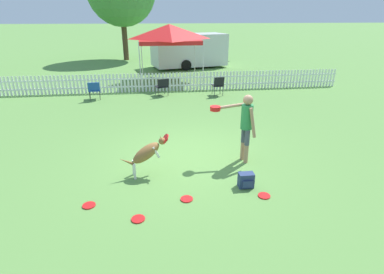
% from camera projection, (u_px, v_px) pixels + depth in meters
% --- Properties ---
extents(ground_plane, '(240.00, 240.00, 0.00)m').
position_uv_depth(ground_plane, '(193.00, 156.00, 7.83)').
color(ground_plane, '#5B8C42').
extents(handler_person, '(1.08, 0.51, 1.71)m').
position_uv_depth(handler_person, '(244.00, 120.00, 7.17)').
color(handler_person, tan).
rests_on(handler_person, ground_plane).
extents(leaping_dog, '(1.15, 0.43, 0.96)m').
position_uv_depth(leaping_dog, '(147.00, 153.00, 6.71)').
color(leaping_dog, olive).
rests_on(leaping_dog, ground_plane).
extents(frisbee_near_handler, '(0.25, 0.25, 0.02)m').
position_uv_depth(frisbee_near_handler, '(264.00, 196.00, 6.10)').
color(frisbee_near_handler, red).
rests_on(frisbee_near_handler, ground_plane).
extents(frisbee_near_dog, '(0.25, 0.25, 0.02)m').
position_uv_depth(frisbee_near_dog, '(138.00, 219.00, 5.41)').
color(frisbee_near_dog, red).
rests_on(frisbee_near_dog, ground_plane).
extents(frisbee_midfield, '(0.25, 0.25, 0.02)m').
position_uv_depth(frisbee_midfield, '(187.00, 199.00, 6.00)').
color(frisbee_midfield, red).
rests_on(frisbee_midfield, ground_plane).
extents(frisbee_far_scatter, '(0.25, 0.25, 0.02)m').
position_uv_depth(frisbee_far_scatter, '(89.00, 205.00, 5.80)').
color(frisbee_far_scatter, red).
rests_on(frisbee_far_scatter, ground_plane).
extents(backpack_on_grass, '(0.32, 0.24, 0.32)m').
position_uv_depth(backpack_on_grass, '(246.00, 180.00, 6.38)').
color(backpack_on_grass, navy).
rests_on(backpack_on_grass, ground_plane).
extents(picket_fence, '(16.55, 0.04, 0.88)m').
position_uv_depth(picket_fence, '(173.00, 82.00, 14.31)').
color(picket_fence, white).
rests_on(picket_fence, ground_plane).
extents(folding_chair_blue_left, '(0.67, 0.68, 0.80)m').
position_uv_depth(folding_chair_blue_left, '(162.00, 86.00, 13.43)').
color(folding_chair_blue_left, '#333338').
rests_on(folding_chair_blue_left, ground_plane).
extents(folding_chair_center, '(0.50, 0.52, 0.87)m').
position_uv_depth(folding_chair_center, '(218.00, 84.00, 13.44)').
color(folding_chair_center, '#333338').
rests_on(folding_chair_center, ground_plane).
extents(folding_chair_green_right, '(0.56, 0.57, 0.78)m').
position_uv_depth(folding_chair_green_right, '(94.00, 89.00, 12.80)').
color(folding_chair_green_right, '#333338').
rests_on(folding_chair_green_right, ground_plane).
extents(canopy_tent_main, '(3.20, 3.20, 2.97)m').
position_uv_depth(canopy_tent_main, '(169.00, 34.00, 15.82)').
color(canopy_tent_main, silver).
rests_on(canopy_tent_main, ground_plane).
extents(equipment_trailer, '(5.81, 3.29, 2.22)m').
position_uv_depth(equipment_trailer, '(189.00, 50.00, 20.43)').
color(equipment_trailer, silver).
rests_on(equipment_trailer, ground_plane).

